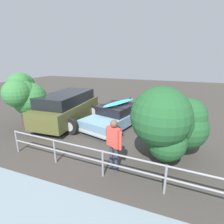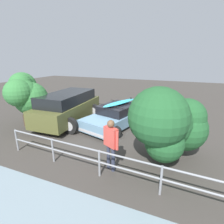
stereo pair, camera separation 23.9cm
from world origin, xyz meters
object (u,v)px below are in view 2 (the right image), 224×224
bush_near_left (168,122)px  bush_near_right (27,94)px  person_bystander (111,141)px  sedan_car (117,116)px  suv_car (68,107)px

bush_near_left → bush_near_right: bush_near_right is taller
person_bystander → bush_near_right: 6.11m
sedan_car → bush_near_right: size_ratio=1.55×
suv_car → person_bystander: (-4.04, 3.26, 0.14)m
suv_car → person_bystander: person_bystander is taller
suv_car → bush_near_left: bearing=161.2°
bush_near_left → person_bystander: bearing=39.4°
suv_car → person_bystander: size_ratio=2.69×
bush_near_left → suv_car: bearing=-18.8°
suv_car → bush_near_right: bearing=36.7°
sedan_car → suv_car: 2.85m
sedan_car → person_bystander: person_bystander is taller
bush_near_right → person_bystander: bearing=160.7°
person_bystander → bush_near_right: size_ratio=0.61×
person_bystander → bush_near_left: bush_near_left is taller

